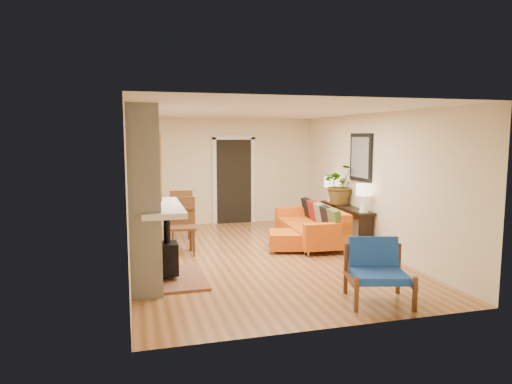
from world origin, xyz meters
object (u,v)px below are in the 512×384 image
sofa (314,226)px  blue_chair (377,267)px  lamp_far (331,186)px  houseplant (340,184)px  ottoman (288,240)px  console_table (346,213)px  lamp_near (364,195)px  dining_table (178,212)px

sofa → blue_chair: 3.23m
lamp_far → houseplant: (-0.01, -0.49, 0.09)m
ottoman → console_table: (1.42, 0.44, 0.37)m
ottoman → lamp_near: size_ratio=1.61×
blue_chair → houseplant: size_ratio=1.11×
sofa → console_table: 0.76m
sofa → lamp_near: bearing=-43.8°
lamp_far → houseplant: 0.50m
sofa → dining_table: size_ratio=1.08×
blue_chair → console_table: blue_chair is taller
ottoman → houseplant: 1.84m
ottoman → houseplant: size_ratio=1.02×
ottoman → blue_chair: size_ratio=0.92×
lamp_far → sofa: bearing=-132.6°
blue_chair → console_table: 3.43m
dining_table → houseplant: houseplant is taller
console_table → dining_table: bearing=171.4°
blue_chair → houseplant: bearing=71.9°
lamp_near → houseplant: size_ratio=0.63×
lamp_near → lamp_far: 1.49m
ottoman → lamp_near: bearing=-11.5°
sofa → ottoman: 0.82m
blue_chair → lamp_near: 2.82m
lamp_near → blue_chair: bearing=-114.7°
sofa → ottoman: sofa is taller
dining_table → console_table: dining_table is taller
dining_table → console_table: 3.45m
dining_table → blue_chair: bearing=-58.9°
console_table → houseplant: 0.64m
ottoman → dining_table: dining_table is taller
dining_table → lamp_near: lamp_near is taller
ottoman → dining_table: (-1.99, 0.95, 0.47)m
sofa → houseplant: (0.72, 0.30, 0.79)m
console_table → lamp_near: 0.87m
sofa → lamp_far: lamp_far is taller
dining_table → houseplant: (3.40, -0.24, 0.47)m
ottoman → lamp_far: (1.42, 1.20, 0.86)m
sofa → console_table: bearing=2.2°
blue_chair → console_table: bearing=70.4°
sofa → lamp_near: lamp_near is taller
blue_chair → sofa: bearing=82.5°
lamp_far → dining_table: bearing=-175.8°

